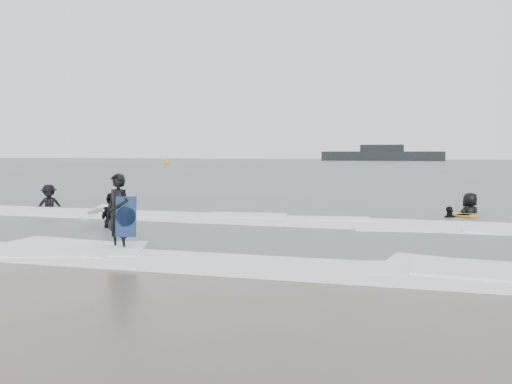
% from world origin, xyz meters
% --- Properties ---
extents(ground, '(320.00, 320.00, 0.00)m').
position_xyz_m(ground, '(0.00, 0.00, 0.00)').
color(ground, brown).
rests_on(ground, ground).
extents(sea, '(320.00, 320.00, 0.00)m').
position_xyz_m(sea, '(0.00, 80.00, 0.06)').
color(sea, '#47544C').
rests_on(sea, ground).
extents(surfer_centre, '(0.79, 0.62, 1.89)m').
position_xyz_m(surfer_centre, '(-2.14, 0.25, 0.00)').
color(surfer_centre, black).
rests_on(surfer_centre, ground).
extents(surfer_wading, '(0.89, 0.73, 1.67)m').
position_xyz_m(surfer_wading, '(-4.16, 3.26, 0.00)').
color(surfer_wading, black).
rests_on(surfer_wading, ground).
extents(surfer_breaker, '(1.39, 1.22, 1.86)m').
position_xyz_m(surfer_breaker, '(-9.82, 7.61, 0.00)').
color(surfer_breaker, black).
rests_on(surfer_breaker, ground).
extents(surfer_right_near, '(1.02, 0.71, 1.60)m').
position_xyz_m(surfer_right_near, '(6.21, 8.50, 0.00)').
color(surfer_right_near, black).
rests_on(surfer_right_near, ground).
extents(surfer_right_far, '(1.13, 1.13, 1.98)m').
position_xyz_m(surfer_right_far, '(7.10, 10.14, 0.00)').
color(surfer_right_far, black).
rests_on(surfer_right_far, ground).
extents(surf_foam, '(30.03, 9.06, 0.09)m').
position_xyz_m(surf_foam, '(0.00, 3.70, 0.04)').
color(surf_foam, white).
rests_on(surf_foam, ground).
extents(bodyboards, '(12.21, 9.31, 1.25)m').
position_xyz_m(bodyboards, '(0.12, 4.01, 0.50)').
color(bodyboards, '#0D1D3F').
rests_on(bodyboards, ground).
extents(buoy, '(1.00, 1.00, 1.65)m').
position_xyz_m(buoy, '(-37.60, 77.50, 0.42)').
color(buoy, orange).
rests_on(buoy, ground).
extents(vessel_horizon, '(32.20, 5.75, 4.37)m').
position_xyz_m(vessel_horizon, '(1.32, 130.02, 1.62)').
color(vessel_horizon, black).
rests_on(vessel_horizon, ground).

